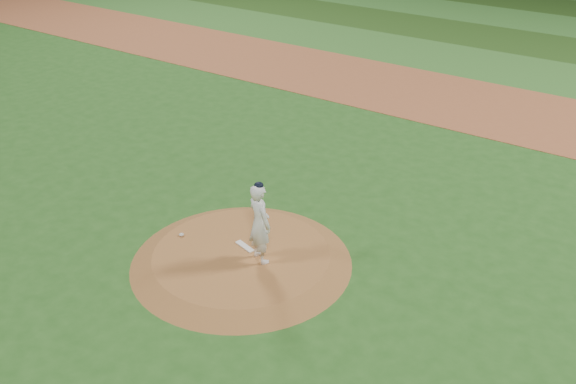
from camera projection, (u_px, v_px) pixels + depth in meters
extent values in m
plane|color=#265A1D|center=(242.00, 262.00, 16.00)|extent=(120.00, 120.00, 0.00)
cube|color=#9E5631|center=(459.00, 101.00, 26.04)|extent=(70.00, 6.00, 0.02)
cube|color=#357229|center=(504.00, 68.00, 29.99)|extent=(70.00, 5.00, 0.02)
cube|color=#244B18|center=(536.00, 44.00, 33.58)|extent=(70.00, 5.00, 0.02)
cube|color=#347329|center=(562.00, 25.00, 37.17)|extent=(70.00, 5.00, 0.02)
cone|color=#9E6231|center=(242.00, 258.00, 15.94)|extent=(5.50, 5.50, 0.25)
cube|color=white|center=(245.00, 246.00, 16.13)|extent=(0.63, 0.31, 0.03)
ellipsoid|color=beige|center=(181.00, 235.00, 16.58)|extent=(0.13, 0.13, 0.07)
imported|color=white|center=(260.00, 223.00, 15.17)|extent=(0.88, 0.74, 2.06)
ellipsoid|color=black|center=(259.00, 185.00, 14.69)|extent=(0.22, 0.22, 0.15)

